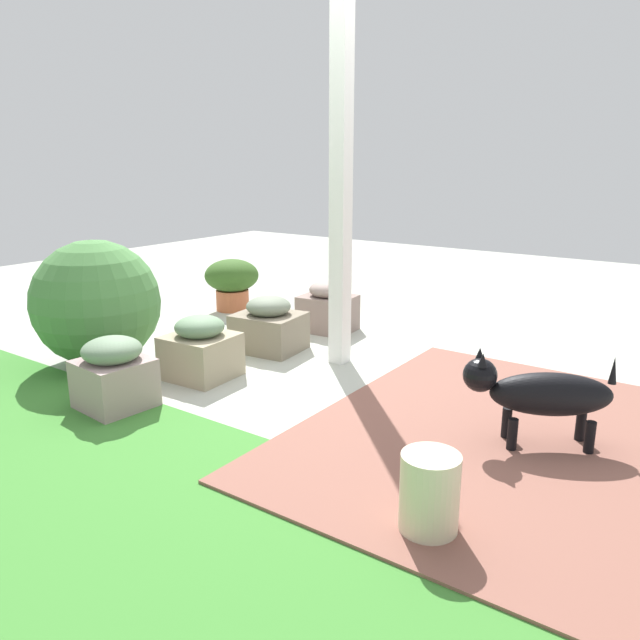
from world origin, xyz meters
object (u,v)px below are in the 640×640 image
object	(u,v)px
porch_pillar	(341,187)
ceramic_urn	(429,494)
stone_planter_far	(114,374)
stone_planter_nearest	(328,308)
stone_planter_mid	(201,349)
stone_planter_near	(269,326)
dog	(540,393)
terracotta_pot_broad	(232,280)
round_shrub	(96,303)

from	to	relation	value
porch_pillar	ceramic_urn	distance (m)	2.31
porch_pillar	stone_planter_far	distance (m)	1.84
stone_planter_nearest	stone_planter_mid	distance (m)	1.40
stone_planter_mid	stone_planter_near	bearing A→B (deg)	-88.95
dog	stone_planter_nearest	bearing A→B (deg)	-29.55
stone_planter_near	stone_planter_far	xyz separation A→B (m)	(0.02, 1.35, 0.02)
stone_planter_mid	dog	bearing A→B (deg)	-173.57
terracotta_pot_broad	stone_planter_far	bearing A→B (deg)	116.75
stone_planter_far	stone_planter_mid	bearing A→B (deg)	-93.21
stone_planter_near	dog	size ratio (longest dim) A/B	0.75
porch_pillar	dog	world-z (taller)	porch_pillar
terracotta_pot_broad	round_shrub	bearing A→B (deg)	100.72
porch_pillar	stone_planter_mid	bearing A→B (deg)	53.66
stone_planter_nearest	stone_planter_near	world-z (taller)	stone_planter_nearest
dog	stone_planter_mid	bearing A→B (deg)	6.43
stone_planter_nearest	round_shrub	distance (m)	1.82
stone_planter_nearest	stone_planter_mid	world-z (taller)	stone_planter_nearest
terracotta_pot_broad	stone_planter_mid	bearing A→B (deg)	126.80
round_shrub	dog	distance (m)	2.92
stone_planter_far	ceramic_urn	world-z (taller)	stone_planter_far
stone_planter_near	round_shrub	xyz separation A→B (m)	(0.77, 0.91, 0.25)
stone_planter_far	stone_planter_near	bearing A→B (deg)	-90.98
stone_planter_nearest	stone_planter_far	size ratio (longest dim) A/B	1.10
stone_planter_nearest	stone_planter_far	xyz separation A→B (m)	(0.08, 2.04, 0.01)
stone_planter_far	terracotta_pot_broad	bearing A→B (deg)	-63.25
stone_planter_mid	dog	xyz separation A→B (m)	(-2.10, -0.24, 0.10)
stone_planter_mid	ceramic_urn	world-z (taller)	stone_planter_mid
porch_pillar	stone_planter_far	world-z (taller)	porch_pillar
ceramic_urn	round_shrub	bearing A→B (deg)	-10.75
stone_planter_mid	ceramic_urn	distance (m)	2.10
porch_pillar	stone_planter_far	xyz separation A→B (m)	(0.61, 1.42, -1.00)
round_shrub	dog	world-z (taller)	round_shrub
porch_pillar	dog	distance (m)	1.86
stone_planter_nearest	stone_planter_near	size ratio (longest dim) A/B	0.90
dog	round_shrub	bearing A→B (deg)	8.68
dog	stone_planter_far	bearing A→B (deg)	22.40
ceramic_urn	dog	bearing A→B (deg)	-97.32
stone_planter_mid	dog	world-z (taller)	dog
terracotta_pot_broad	dog	xyz separation A→B (m)	(-3.20, 1.24, 0.00)
stone_planter_far	ceramic_urn	size ratio (longest dim) A/B	1.29
stone_planter_mid	porch_pillar	bearing A→B (deg)	-126.34
stone_planter_near	terracotta_pot_broad	world-z (taller)	terracotta_pot_broad
ceramic_urn	stone_planter_nearest	bearing A→B (deg)	-47.79
terracotta_pot_broad	stone_planter_nearest	bearing A→B (deg)	176.27
stone_planter_nearest	dog	distance (m)	2.36
stone_planter_nearest	round_shrub	bearing A→B (deg)	62.68
stone_planter_near	porch_pillar	bearing A→B (deg)	-173.22
stone_planter_far	dog	bearing A→B (deg)	-157.60
stone_planter_far	round_shrub	xyz separation A→B (m)	(0.75, -0.44, 0.23)
porch_pillar	stone_planter_nearest	world-z (taller)	porch_pillar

